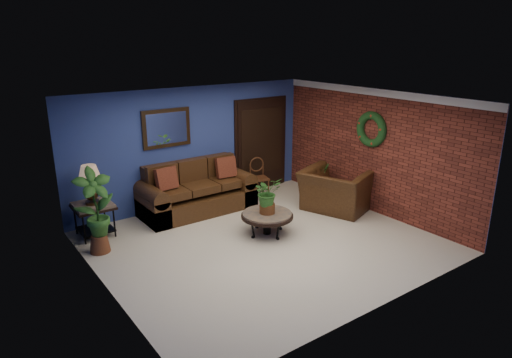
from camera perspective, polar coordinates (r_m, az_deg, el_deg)
floor at (r=8.11m, az=1.03°, el=-7.94°), size 5.50×5.50×0.00m
wall_back at (r=9.70m, az=-7.85°, el=4.03°), size 5.50×0.04×2.50m
wall_left at (r=6.47m, az=-18.82°, el=-3.67°), size 0.04×5.00×2.50m
wall_right_brick at (r=9.51m, az=14.48°, el=3.36°), size 0.04×5.00×2.50m
ceiling at (r=7.39m, az=1.14°, el=9.85°), size 5.50×5.00×0.02m
crown_molding at (r=9.28m, az=14.91°, el=10.41°), size 0.03×5.00×0.14m
wall_mirror at (r=9.30m, az=-11.12°, el=6.25°), size 1.02×0.06×0.77m
closet_door at (r=10.63m, az=0.62°, el=4.27°), size 1.44×0.06×2.18m
wreath at (r=9.40m, az=14.21°, el=6.03°), size 0.16×0.72×0.72m
sofa at (r=9.51m, az=-7.54°, el=-1.92°), size 2.34×1.01×1.05m
coffee_table at (r=8.32m, az=1.40°, el=-4.63°), size 0.95×0.95×0.41m
end_table at (r=8.71m, az=-19.64°, el=-3.80°), size 0.67×0.67×0.61m
table_lamp at (r=8.52m, az=-20.04°, el=-0.11°), size 0.41×0.41×0.69m
side_chair at (r=10.31m, az=0.30°, el=0.61°), size 0.45×0.45×0.86m
armchair at (r=9.56m, az=9.92°, el=-1.41°), size 1.52×1.62×0.85m
coffee_plant at (r=8.17m, az=1.42°, el=-1.89°), size 0.50×0.44×0.67m
floor_plant at (r=10.11m, az=8.23°, el=-0.20°), size 0.40×0.33×0.84m
tall_plant at (r=7.92m, az=-19.41°, el=-3.41°), size 0.68×0.50×1.47m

